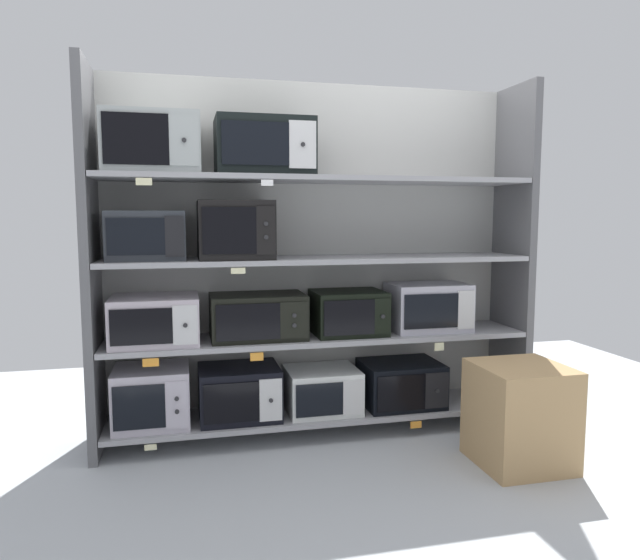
# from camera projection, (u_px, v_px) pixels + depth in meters

# --- Properties ---
(ground) EXTENTS (6.56, 6.00, 0.02)m
(ground) POSITION_uv_depth(u_px,v_px,m) (370.00, 512.00, 2.66)
(ground) COLOR #B2B7BC
(back_panel) EXTENTS (2.76, 0.04, 2.18)m
(back_panel) POSITION_uv_depth(u_px,v_px,m) (311.00, 256.00, 3.74)
(back_panel) COLOR #B2B2AD
(back_panel) RESTS_ON ground
(upright_left) EXTENTS (0.05, 0.45, 2.18)m
(upright_left) POSITION_uv_depth(u_px,v_px,m) (91.00, 263.00, 3.20)
(upright_left) COLOR #5B5B5E
(upright_left) RESTS_ON ground
(upright_right) EXTENTS (0.05, 0.45, 2.18)m
(upright_right) POSITION_uv_depth(u_px,v_px,m) (513.00, 255.00, 3.80)
(upright_right) COLOR #5B5B5E
(upright_right) RESTS_ON ground
(shelf_0) EXTENTS (2.56, 0.45, 0.03)m
(shelf_0) POSITION_uv_depth(u_px,v_px,m) (320.00, 413.00, 3.61)
(shelf_0) COLOR #99999E
(shelf_0) RESTS_ON ground
(microwave_0) EXTENTS (0.43, 0.41, 0.34)m
(microwave_0) POSITION_uv_depth(u_px,v_px,m) (152.00, 396.00, 3.35)
(microwave_0) COLOR #B8B1BE
(microwave_0) RESTS_ON shelf_0
(microwave_1) EXTENTS (0.47, 0.40, 0.31)m
(microwave_1) POSITION_uv_depth(u_px,v_px,m) (239.00, 392.00, 3.47)
(microwave_1) COLOR black
(microwave_1) RESTS_ON shelf_0
(microwave_2) EXTENTS (0.44, 0.39, 0.26)m
(microwave_2) POSITION_uv_depth(u_px,v_px,m) (322.00, 390.00, 3.59)
(microwave_2) COLOR silver
(microwave_2) RESTS_ON shelf_0
(microwave_3) EXTENTS (0.49, 0.41, 0.28)m
(microwave_3) POSITION_uv_depth(u_px,v_px,m) (401.00, 383.00, 3.71)
(microwave_3) COLOR black
(microwave_3) RESTS_ON shelf_0
(price_tag_0) EXTENTS (0.06, 0.00, 0.03)m
(price_tag_0) POSITION_uv_depth(u_px,v_px,m) (151.00, 447.00, 3.16)
(price_tag_0) COLOR beige
(price_tag_1) EXTENTS (0.07, 0.00, 0.04)m
(price_tag_1) POSITION_uv_depth(u_px,v_px,m) (416.00, 425.00, 3.51)
(price_tag_1) COLOR orange
(shelf_1) EXTENTS (2.56, 0.45, 0.03)m
(shelf_1) POSITION_uv_depth(u_px,v_px,m) (320.00, 337.00, 3.56)
(shelf_1) COLOR #99999E
(microwave_4) EXTENTS (0.49, 0.43, 0.27)m
(microwave_4) POSITION_uv_depth(u_px,v_px,m) (155.00, 320.00, 3.31)
(microwave_4) COLOR #BBAFBA
(microwave_4) RESTS_ON shelf_1
(microwave_5) EXTENTS (0.56, 0.38, 0.26)m
(microwave_5) POSITION_uv_depth(u_px,v_px,m) (258.00, 316.00, 3.45)
(microwave_5) COLOR black
(microwave_5) RESTS_ON shelf_1
(microwave_6) EXTENTS (0.43, 0.38, 0.27)m
(microwave_6) POSITION_uv_depth(u_px,v_px,m) (348.00, 312.00, 3.58)
(microwave_6) COLOR black
(microwave_6) RESTS_ON shelf_1
(microwave_7) EXTENTS (0.49, 0.34, 0.30)m
(microwave_7) POSITION_uv_depth(u_px,v_px,m) (428.00, 307.00, 3.70)
(microwave_7) COLOR #B7B5C3
(microwave_7) RESTS_ON shelf_1
(price_tag_2) EXTENTS (0.09, 0.00, 0.05)m
(price_tag_2) POSITION_uv_depth(u_px,v_px,m) (151.00, 363.00, 3.11)
(price_tag_2) COLOR orange
(price_tag_3) EXTENTS (0.07, 0.00, 0.05)m
(price_tag_3) POSITION_uv_depth(u_px,v_px,m) (257.00, 357.00, 3.24)
(price_tag_3) COLOR orange
(price_tag_4) EXTENTS (0.06, 0.00, 0.05)m
(price_tag_4) POSITION_uv_depth(u_px,v_px,m) (439.00, 347.00, 3.49)
(price_tag_4) COLOR beige
(shelf_2) EXTENTS (2.56, 0.45, 0.03)m
(shelf_2) POSITION_uv_depth(u_px,v_px,m) (320.00, 260.00, 3.50)
(shelf_2) COLOR #99999E
(microwave_8) EXTENTS (0.43, 0.34, 0.28)m
(microwave_8) POSITION_uv_depth(u_px,v_px,m) (147.00, 236.00, 3.25)
(microwave_8) COLOR #2B2F35
(microwave_8) RESTS_ON shelf_2
(microwave_9) EXTENTS (0.42, 0.44, 0.34)m
(microwave_9) POSITION_uv_depth(u_px,v_px,m) (235.00, 230.00, 3.36)
(microwave_9) COLOR black
(microwave_9) RESTS_ON shelf_2
(price_tag_5) EXTENTS (0.08, 0.00, 0.03)m
(price_tag_5) POSITION_uv_depth(u_px,v_px,m) (238.00, 271.00, 3.16)
(price_tag_5) COLOR beige
(shelf_3) EXTENTS (2.56, 0.45, 0.03)m
(shelf_3) POSITION_uv_depth(u_px,v_px,m) (320.00, 179.00, 3.45)
(shelf_3) COLOR #99999E
(microwave_10) EXTENTS (0.52, 0.43, 0.33)m
(microwave_10) POSITION_uv_depth(u_px,v_px,m) (152.00, 144.00, 3.21)
(microwave_10) COLOR #9CA3A2
(microwave_10) RESTS_ON shelf_3
(microwave_11) EXTENTS (0.56, 0.38, 0.33)m
(microwave_11) POSITION_uv_depth(u_px,v_px,m) (264.00, 147.00, 3.35)
(microwave_11) COLOR black
(microwave_11) RESTS_ON shelf_3
(price_tag_6) EXTENTS (0.08, 0.00, 0.04)m
(price_tag_6) POSITION_uv_depth(u_px,v_px,m) (144.00, 182.00, 3.00)
(price_tag_6) COLOR beige
(price_tag_7) EXTENTS (0.07, 0.00, 0.03)m
(price_tag_7) POSITION_uv_depth(u_px,v_px,m) (267.00, 183.00, 3.15)
(price_tag_7) COLOR white
(shipping_carton) EXTENTS (0.46, 0.46, 0.55)m
(shipping_carton) POSITION_uv_depth(u_px,v_px,m) (520.00, 415.00, 3.13)
(shipping_carton) COLOR tan
(shipping_carton) RESTS_ON ground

